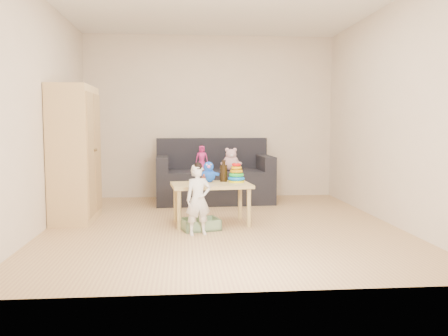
{
  "coord_description": "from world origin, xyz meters",
  "views": [
    {
      "loc": [
        -0.45,
        -5.46,
        1.17
      ],
      "look_at": [
        0.05,
        0.25,
        0.65
      ],
      "focal_mm": 38.0,
      "sensor_mm": 36.0,
      "label": 1
    }
  ],
  "objects": [
    {
      "name": "ring_stacker",
      "position": [
        0.19,
        0.18,
        0.58
      ],
      "size": [
        0.2,
        0.2,
        0.23
      ],
      "color": "#FFF80D",
      "rests_on": "play_table"
    },
    {
      "name": "sofa",
      "position": [
        0.02,
        1.66,
        0.24
      ],
      "size": [
        1.77,
        0.93,
        0.49
      ],
      "primitive_type": "cube",
      "rotation": [
        0.0,
        0.0,
        0.04
      ],
      "color": "black",
      "rests_on": "ground"
    },
    {
      "name": "blue_plush",
      "position": [
        -0.14,
        0.23,
        0.61
      ],
      "size": [
        0.25,
        0.23,
        0.25
      ],
      "primitive_type": null,
      "rotation": [
        0.0,
        0.0,
        0.39
      ],
      "color": "blue",
      "rests_on": "play_table"
    },
    {
      "name": "storage_bin",
      "position": [
        -0.26,
        -0.22,
        0.06
      ],
      "size": [
        0.48,
        0.41,
        0.12
      ],
      "primitive_type": null,
      "rotation": [
        0.0,
        0.0,
        0.26
      ],
      "color": "gray",
      "rests_on": "ground"
    },
    {
      "name": "doll",
      "position": [
        -0.17,
        1.6,
        0.67
      ],
      "size": [
        0.19,
        0.14,
        0.37
      ],
      "primitive_type": "imported",
      "rotation": [
        0.0,
        0.0,
        0.05
      ],
      "color": "#DF2984",
      "rests_on": "sofa"
    },
    {
      "name": "yellow_book",
      "position": [
        -0.27,
        0.21,
        0.49
      ],
      "size": [
        0.24,
        0.24,
        0.02
      ],
      "primitive_type": "cube",
      "rotation": [
        0.0,
        0.0,
        -0.05
      ],
      "color": "orange",
      "rests_on": "play_table"
    },
    {
      "name": "play_table",
      "position": [
        -0.12,
        0.07,
        0.24
      ],
      "size": [
        0.97,
        0.67,
        0.48
      ],
      "primitive_type": "cube",
      "rotation": [
        0.0,
        0.0,
        0.1
      ],
      "color": "tan",
      "rests_on": "ground"
    },
    {
      "name": "toddler",
      "position": [
        -0.29,
        -0.47,
        0.37
      ],
      "size": [
        0.31,
        0.24,
        0.74
      ],
      "primitive_type": "imported",
      "rotation": [
        0.0,
        0.0,
        0.24
      ],
      "color": "white",
      "rests_on": "ground"
    },
    {
      "name": "room",
      "position": [
        0.0,
        0.0,
        1.3
      ],
      "size": [
        4.5,
        4.5,
        4.5
      ],
      "color": "tan",
      "rests_on": "ground"
    },
    {
      "name": "pink_bear",
      "position": [
        0.28,
        1.64,
        0.63
      ],
      "size": [
        0.29,
        0.26,
        0.29
      ],
      "primitive_type": null,
      "rotation": [
        0.0,
        0.0,
        0.22
      ],
      "color": "#F1B1BC",
      "rests_on": "sofa"
    },
    {
      "name": "wardrobe",
      "position": [
        -1.76,
        0.44,
        0.82
      ],
      "size": [
        0.46,
        0.91,
        1.64
      ],
      "primitive_type": "cube",
      "color": "#DBB478",
      "rests_on": "ground"
    },
    {
      "name": "brown_bottle",
      "position": [
        0.05,
        0.25,
        0.59
      ],
      "size": [
        0.09,
        0.09,
        0.26
      ],
      "color": "black",
      "rests_on": "play_table"
    },
    {
      "name": "wooden_figure",
      "position": [
        -0.21,
        0.05,
        0.54
      ],
      "size": [
        0.05,
        0.04,
        0.12
      ],
      "primitive_type": null,
      "rotation": [
        0.0,
        0.0,
        -0.0
      ],
      "color": "brown",
      "rests_on": "play_table"
    }
  ]
}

